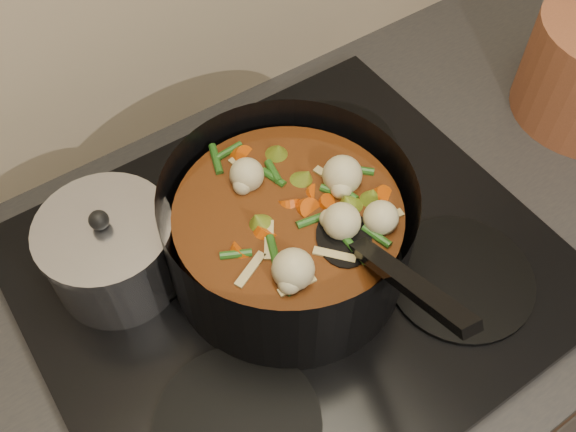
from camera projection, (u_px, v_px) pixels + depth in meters
counter at (291, 402)px, 1.18m from camera, size 2.64×0.64×0.91m
stovetop at (292, 270)px, 0.80m from camera, size 0.62×0.54×0.03m
stockpot at (288, 233)px, 0.74m from camera, size 0.36×0.43×0.21m
saucepan at (112, 252)px, 0.74m from camera, size 0.16×0.16×0.13m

